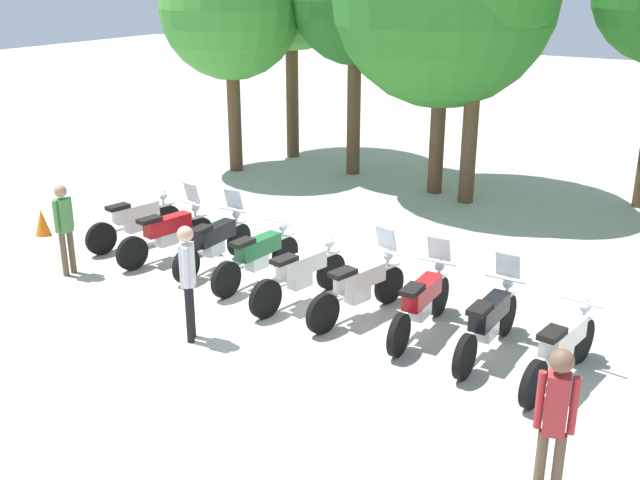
{
  "coord_description": "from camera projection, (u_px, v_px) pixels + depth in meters",
  "views": [
    {
      "loc": [
        6.14,
        -9.73,
        5.21
      ],
      "look_at": [
        0.0,
        0.5,
        0.9
      ],
      "focal_mm": 42.12,
      "sensor_mm": 36.0,
      "label": 1
    }
  ],
  "objects": [
    {
      "name": "ground_plane",
      "position": [
        305.0,
        299.0,
        12.59
      ],
      "size": [
        80.0,
        80.0,
        0.0
      ],
      "primitive_type": "plane",
      "color": "#BCB7A8"
    },
    {
      "name": "motorcycle_0",
      "position": [
        136.0,
        220.0,
        14.96
      ],
      "size": [
        0.75,
        2.16,
        0.99
      ],
      "rotation": [
        0.0,
        0.0,
        1.36
      ],
      "color": "black",
      "rests_on": "ground_plane"
    },
    {
      "name": "motorcycle_1",
      "position": [
        168.0,
        232.0,
        14.21
      ],
      "size": [
        0.75,
        2.17,
        1.37
      ],
      "rotation": [
        0.0,
        0.0,
        1.37
      ],
      "color": "black",
      "rests_on": "ground_plane"
    },
    {
      "name": "motorcycle_2",
      "position": [
        215.0,
        241.0,
        13.75
      ],
      "size": [
        0.62,
        2.19,
        1.37
      ],
      "rotation": [
        0.0,
        0.0,
        1.58
      ],
      "color": "black",
      "rests_on": "ground_plane"
    },
    {
      "name": "motorcycle_3",
      "position": [
        258.0,
        256.0,
        13.09
      ],
      "size": [
        0.64,
        2.19,
        0.99
      ],
      "rotation": [
        0.0,
        0.0,
        1.46
      ],
      "color": "black",
      "rests_on": "ground_plane"
    },
    {
      "name": "motorcycle_4",
      "position": [
        301.0,
        274.0,
        12.32
      ],
      "size": [
        0.75,
        2.17,
        0.99
      ],
      "rotation": [
        0.0,
        0.0,
        1.37
      ],
      "color": "black",
      "rests_on": "ground_plane"
    },
    {
      "name": "motorcycle_5",
      "position": [
        359.0,
        286.0,
        11.8
      ],
      "size": [
        0.8,
        2.15,
        1.37
      ],
      "rotation": [
        0.0,
        0.0,
        1.33
      ],
      "color": "black",
      "rests_on": "ground_plane"
    },
    {
      "name": "motorcycle_6",
      "position": [
        421.0,
        301.0,
        11.26
      ],
      "size": [
        0.62,
        2.19,
        1.37
      ],
      "rotation": [
        0.0,
        0.0,
        1.59
      ],
      "color": "black",
      "rests_on": "ground_plane"
    },
    {
      "name": "motorcycle_7",
      "position": [
        489.0,
        321.0,
        10.63
      ],
      "size": [
        0.62,
        2.19,
        1.37
      ],
      "rotation": [
        0.0,
        0.0,
        1.53
      ],
      "color": "black",
      "rests_on": "ground_plane"
    },
    {
      "name": "motorcycle_8",
      "position": [
        561.0,
        348.0,
        9.9
      ],
      "size": [
        0.7,
        2.18,
        0.99
      ],
      "rotation": [
        0.0,
        0.0,
        1.41
      ],
      "color": "black",
      "rests_on": "ground_plane"
    },
    {
      "name": "person_0",
      "position": [
        555.0,
        416.0,
        7.38
      ],
      "size": [
        0.41,
        0.28,
        1.81
      ],
      "rotation": [
        0.0,
        0.0,
        4.91
      ],
      "color": "brown",
      "rests_on": "ground_plane"
    },
    {
      "name": "person_1",
      "position": [
        188.0,
        274.0,
        10.87
      ],
      "size": [
        0.33,
        0.38,
        1.79
      ],
      "rotation": [
        0.0,
        0.0,
        3.71
      ],
      "color": "black",
      "rests_on": "ground_plane"
    },
    {
      "name": "person_2",
      "position": [
        64.0,
        223.0,
        13.29
      ],
      "size": [
        0.23,
        0.4,
        1.68
      ],
      "rotation": [
        0.0,
        0.0,
        3.11
      ],
      "color": "brown",
      "rests_on": "ground_plane"
    },
    {
      "name": "tree_0",
      "position": [
        230.0,
        9.0,
        19.24
      ],
      "size": [
        3.65,
        3.65,
        6.1
      ],
      "color": "brown",
      "rests_on": "ground_plane"
    },
    {
      "name": "tree_2",
      "position": [
        355.0,
        1.0,
        18.85
      ],
      "size": [
        3.25,
        3.25,
        6.12
      ],
      "color": "brown",
      "rests_on": "ground_plane"
    },
    {
      "name": "traffic_cone",
      "position": [
        42.0,
        222.0,
        15.54
      ],
      "size": [
        0.32,
        0.32,
        0.55
      ],
      "primitive_type": "cone",
      "color": "orange",
      "rests_on": "ground_plane"
    }
  ]
}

